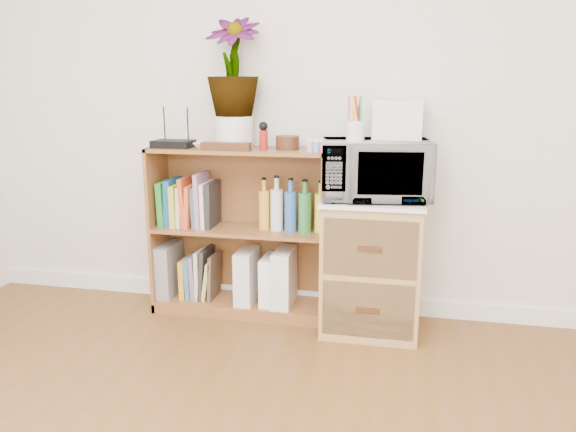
% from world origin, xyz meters
% --- Properties ---
extents(skirting_board, '(4.00, 0.02, 0.10)m').
position_xyz_m(skirting_board, '(0.00, 2.24, 0.05)').
color(skirting_board, white).
rests_on(skirting_board, ground).
extents(bookshelf, '(1.00, 0.30, 0.95)m').
position_xyz_m(bookshelf, '(-0.35, 2.10, 0.47)').
color(bookshelf, brown).
rests_on(bookshelf, ground).
extents(wicker_unit, '(0.50, 0.45, 0.70)m').
position_xyz_m(wicker_unit, '(0.40, 2.02, 0.35)').
color(wicker_unit, '#9E7542').
rests_on(wicker_unit, ground).
extents(microwave, '(0.59, 0.44, 0.30)m').
position_xyz_m(microwave, '(0.40, 2.02, 0.87)').
color(microwave, silver).
rests_on(microwave, wicker_unit).
extents(pen_cup, '(0.09, 0.09, 0.10)m').
position_xyz_m(pen_cup, '(0.30, 1.95, 1.07)').
color(pen_cup, silver).
rests_on(pen_cup, microwave).
extents(small_appliance, '(0.25, 0.21, 0.20)m').
position_xyz_m(small_appliance, '(0.50, 2.11, 1.12)').
color(small_appliance, silver).
rests_on(small_appliance, microwave).
extents(router, '(0.22, 0.15, 0.04)m').
position_xyz_m(router, '(-0.72, 2.08, 0.97)').
color(router, black).
rests_on(router, bookshelf).
extents(white_bowl, '(0.13, 0.13, 0.03)m').
position_xyz_m(white_bowl, '(-0.53, 2.07, 0.97)').
color(white_bowl, white).
rests_on(white_bowl, bookshelf).
extents(plant_pot, '(0.20, 0.20, 0.17)m').
position_xyz_m(plant_pot, '(-0.38, 2.12, 1.04)').
color(plant_pot, silver).
rests_on(plant_pot, bookshelf).
extents(potted_plant, '(0.29, 0.29, 0.52)m').
position_xyz_m(potted_plant, '(-0.38, 2.12, 1.38)').
color(potted_plant, '#356D2B').
rests_on(potted_plant, plant_pot).
extents(trinket_box, '(0.27, 0.07, 0.04)m').
position_xyz_m(trinket_box, '(-0.39, 2.00, 0.97)').
color(trinket_box, '#3B2410').
rests_on(trinket_box, bookshelf).
extents(kokeshi_doll, '(0.05, 0.05, 0.10)m').
position_xyz_m(kokeshi_doll, '(-0.20, 2.06, 1.00)').
color(kokeshi_doll, '#A11713').
rests_on(kokeshi_doll, bookshelf).
extents(wooden_bowl, '(0.13, 0.13, 0.07)m').
position_xyz_m(wooden_bowl, '(-0.08, 2.11, 0.99)').
color(wooden_bowl, '#331D0D').
rests_on(wooden_bowl, bookshelf).
extents(paint_jars, '(0.12, 0.04, 0.06)m').
position_xyz_m(paint_jars, '(0.10, 2.01, 0.98)').
color(paint_jars, pink).
rests_on(paint_jars, bookshelf).
extents(file_box, '(0.09, 0.25, 0.31)m').
position_xyz_m(file_box, '(-0.80, 2.10, 0.22)').
color(file_box, gray).
rests_on(file_box, bookshelf).
extents(magazine_holder_left, '(0.10, 0.24, 0.31)m').
position_xyz_m(magazine_holder_left, '(-0.31, 2.09, 0.22)').
color(magazine_holder_left, silver).
rests_on(magazine_holder_left, bookshelf).
extents(magazine_holder_mid, '(0.09, 0.22, 0.27)m').
position_xyz_m(magazine_holder_mid, '(-0.17, 2.09, 0.21)').
color(magazine_holder_mid, white).
rests_on(magazine_holder_mid, bookshelf).
extents(magazine_holder_right, '(0.10, 0.26, 0.32)m').
position_xyz_m(magazine_holder_right, '(-0.09, 2.09, 0.23)').
color(magazine_holder_right, silver).
rests_on(magazine_holder_right, bookshelf).
extents(cookbooks, '(0.32, 0.20, 0.31)m').
position_xyz_m(cookbooks, '(-0.65, 2.10, 0.63)').
color(cookbooks, '#217D2B').
rests_on(cookbooks, bookshelf).
extents(liquor_bottles, '(0.46, 0.07, 0.30)m').
position_xyz_m(liquor_bottles, '(-0.01, 2.10, 0.64)').
color(liquor_bottles, gold).
rests_on(liquor_bottles, bookshelf).
extents(lower_books, '(0.20, 0.19, 0.30)m').
position_xyz_m(lower_books, '(-0.60, 2.10, 0.20)').
color(lower_books, gold).
rests_on(lower_books, bookshelf).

